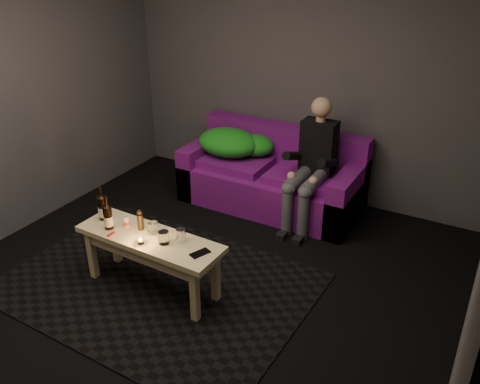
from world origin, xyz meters
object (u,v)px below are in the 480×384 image
(beer_bottle_a, at_px, (102,207))
(person, at_px, (312,162))
(coffee_table, at_px, (150,246))
(sofa, at_px, (273,178))
(steel_cup, at_px, (181,235))
(beer_bottle_b, at_px, (108,217))

(beer_bottle_a, bearing_deg, person, 54.70)
(coffee_table, bearing_deg, sofa, 84.27)
(person, height_order, steel_cup, person)
(person, xyz_separation_m, coffee_table, (-0.66, -1.67, -0.23))
(beer_bottle_b, bearing_deg, beer_bottle_a, 147.63)
(beer_bottle_a, xyz_separation_m, beer_bottle_b, (0.14, -0.09, -0.00))
(beer_bottle_a, bearing_deg, beer_bottle_b, -32.37)
(sofa, distance_m, steel_cup, 1.77)
(steel_cup, bearing_deg, beer_bottle_b, -167.98)
(coffee_table, xyz_separation_m, beer_bottle_b, (-0.35, -0.06, 0.19))
(sofa, height_order, coffee_table, sofa)
(beer_bottle_a, relative_size, steel_cup, 2.83)
(sofa, height_order, beer_bottle_b, sofa)
(beer_bottle_b, bearing_deg, sofa, 74.13)
(person, height_order, beer_bottle_b, person)
(coffee_table, relative_size, steel_cup, 11.91)
(beer_bottle_b, distance_m, steel_cup, 0.62)
(sofa, relative_size, steel_cup, 17.99)
(sofa, bearing_deg, beer_bottle_b, -105.87)
(sofa, distance_m, beer_bottle_a, 1.94)
(person, relative_size, steel_cup, 12.01)
(coffee_table, distance_m, beer_bottle_b, 0.41)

